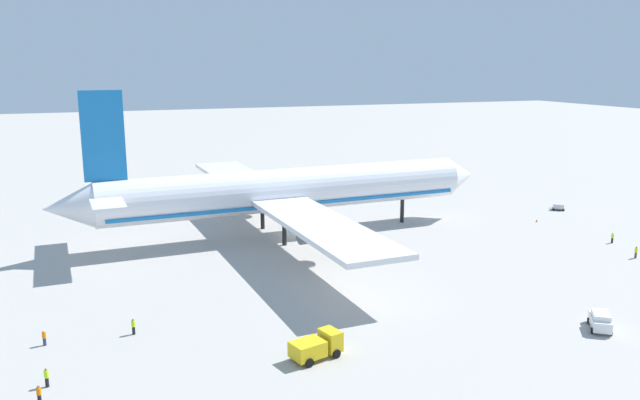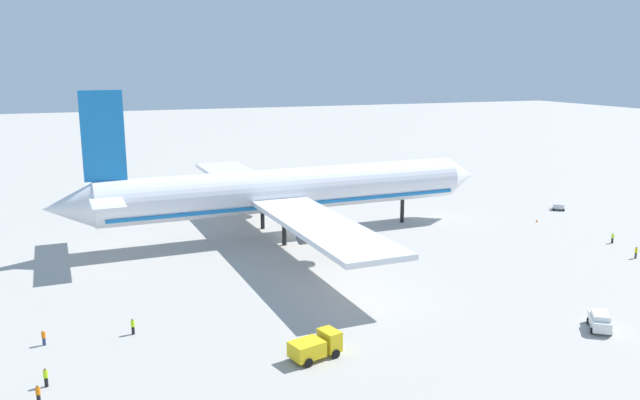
# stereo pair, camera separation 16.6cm
# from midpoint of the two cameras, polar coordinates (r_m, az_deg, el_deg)

# --- Properties ---
(ground_plane) EXTENTS (600.00, 600.00, 0.00)m
(ground_plane) POSITION_cam_midpoint_polar(r_m,az_deg,el_deg) (105.75, -2.63, -3.12)
(ground_plane) COLOR #ADA8A0
(airliner) EXTENTS (73.86, 75.14, 24.24)m
(airliner) POSITION_cam_midpoint_polar(r_m,az_deg,el_deg) (103.62, -3.30, 0.83)
(airliner) COLOR white
(airliner) RESTS_ON ground
(service_truck_0) EXTENTS (5.44, 3.60, 2.43)m
(service_truck_0) POSITION_cam_midpoint_polar(r_m,az_deg,el_deg) (62.67, -0.29, -13.00)
(service_truck_0) COLOR yellow
(service_truck_0) RESTS_ON ground
(service_van) EXTENTS (3.91, 4.44, 1.97)m
(service_van) POSITION_cam_midpoint_polar(r_m,az_deg,el_deg) (75.14, 23.95, -9.89)
(service_van) COLOR white
(service_van) RESTS_ON ground
(baggage_cart_0) EXTENTS (2.75, 2.53, 1.22)m
(baggage_cart_0) POSITION_cam_midpoint_polar(r_m,az_deg,el_deg) (131.30, 20.73, -0.57)
(baggage_cart_0) COLOR #595B60
(baggage_cart_0) RESTS_ON ground
(baggage_cart_1) EXTENTS (2.20, 3.38, 1.32)m
(baggage_cart_1) POSITION_cam_midpoint_polar(r_m,az_deg,el_deg) (147.60, 7.95, 1.47)
(baggage_cart_1) COLOR #26598C
(baggage_cart_1) RESTS_ON ground
(ground_worker_0) EXTENTS (0.56, 0.56, 1.77)m
(ground_worker_0) POSITION_cam_midpoint_polar(r_m,az_deg,el_deg) (103.69, 26.63, -4.24)
(ground_worker_0) COLOR #3F3F47
(ground_worker_0) RESTS_ON ground
(ground_worker_1) EXTENTS (0.52, 0.52, 1.67)m
(ground_worker_1) POSITION_cam_midpoint_polar(r_m,az_deg,el_deg) (60.19, -23.97, -15.69)
(ground_worker_1) COLOR black
(ground_worker_1) RESTS_ON ground
(ground_worker_2) EXTENTS (0.45, 0.45, 1.77)m
(ground_worker_2) POSITION_cam_midpoint_polar(r_m,az_deg,el_deg) (62.65, -23.40, -14.44)
(ground_worker_2) COLOR black
(ground_worker_2) RESTS_ON ground
(ground_worker_3) EXTENTS (0.55, 0.55, 1.69)m
(ground_worker_3) POSITION_cam_midpoint_polar(r_m,az_deg,el_deg) (110.66, 24.89, -3.12)
(ground_worker_3) COLOR black
(ground_worker_3) RESTS_ON ground
(ground_worker_4) EXTENTS (0.56, 0.56, 1.74)m
(ground_worker_4) POSITION_cam_midpoint_polar(r_m,az_deg,el_deg) (70.59, -16.44, -10.86)
(ground_worker_4) COLOR black
(ground_worker_4) RESTS_ON ground
(ground_worker_5) EXTENTS (0.56, 0.56, 1.65)m
(ground_worker_5) POSITION_cam_midpoint_polar(r_m,az_deg,el_deg) (71.10, -23.57, -11.28)
(ground_worker_5) COLOR navy
(ground_worker_5) RESTS_ON ground
(traffic_cone_0) EXTENTS (0.36, 0.36, 0.55)m
(traffic_cone_0) POSITION_cam_midpoint_polar(r_m,az_deg,el_deg) (146.22, -9.77, 1.13)
(traffic_cone_0) COLOR orange
(traffic_cone_0) RESTS_ON ground
(traffic_cone_1) EXTENTS (0.36, 0.36, 0.55)m
(traffic_cone_1) POSITION_cam_midpoint_polar(r_m,az_deg,el_deg) (120.22, 18.99, -1.77)
(traffic_cone_1) COLOR orange
(traffic_cone_1) RESTS_ON ground
(traffic_cone_2) EXTENTS (0.36, 0.36, 0.55)m
(traffic_cone_2) POSITION_cam_midpoint_polar(r_m,az_deg,el_deg) (153.93, 5.70, 1.80)
(traffic_cone_2) COLOR orange
(traffic_cone_2) RESTS_ON ground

